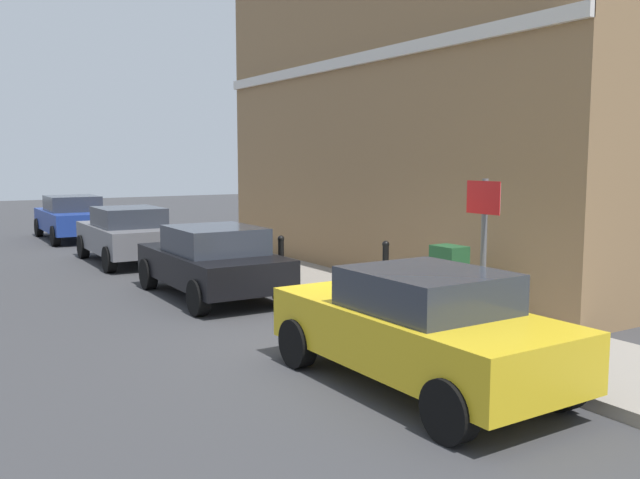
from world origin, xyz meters
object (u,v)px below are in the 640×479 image
Objects in this scene: car_blue at (73,217)px; car_grey at (127,234)px; utility_cabinet at (449,283)px; street_sign at (483,238)px; bollard_near_cabinet at (386,266)px; bollard_far_kerb at (281,259)px; car_black at (212,260)px; car_yellow at (419,327)px.

car_grey is at bearing -178.50° from car_blue.
car_blue is 3.70× the size of utility_cabinet.
street_sign is (-0.98, -1.71, 0.98)m from utility_cabinet.
street_sign is at bearing -171.22° from car_grey.
utility_cabinet is 1.84m from bollard_near_cabinet.
car_blue is (-0.08, 6.13, -0.00)m from car_grey.
bollard_near_cabinet is at bearing -55.48° from bollard_far_kerb.
car_grey is 3.79× the size of bollard_far_kerb.
car_black is 3.39m from bollard_near_cabinet.
car_grey is at bearing 2.13° from car_black.
street_sign is at bearing -73.49° from car_yellow.
car_yellow is at bearing -162.75° from street_sign.
bollard_far_kerb is (1.43, -5.78, -0.06)m from car_grey.
car_yellow is 4.77m from bollard_near_cabinet.
street_sign is (1.60, -11.14, 0.90)m from car_grey.
bollard_far_kerb is (1.30, -0.43, -0.03)m from car_black.
bollard_near_cabinet is at bearing 73.06° from street_sign.
bollard_far_kerb is at bearing -165.46° from car_grey.
bollard_far_kerb is (1.33, 5.83, -0.03)m from car_yellow.
street_sign is (1.46, -5.79, 0.93)m from car_black.
bollard_far_kerb is at bearing -172.02° from car_blue.
car_grey is (-0.13, 5.35, 0.03)m from car_black.
car_black is 6.05m from street_sign.
bollard_far_kerb is 0.45× the size of street_sign.
bollard_near_cabinet is at bearing -130.73° from car_black.
utility_cabinet is 1.11× the size of bollard_far_kerb.
street_sign is (1.68, -17.27, 0.90)m from car_blue.
bollard_near_cabinet is (2.57, 4.01, -0.03)m from car_yellow.
car_yellow is 0.93× the size of car_blue.
car_grey is 3.42× the size of utility_cabinet.
car_blue is at bearing 97.23° from bollard_far_kerb.
car_blue reaches higher than bollard_near_cabinet.
car_grey reaches higher than car_yellow.
utility_cabinet is 0.50× the size of street_sign.
street_sign is at bearing -165.13° from car_black.
bollard_near_cabinet is 0.45× the size of street_sign.
car_black reaches higher than bollard_far_kerb.
car_yellow is 1.01× the size of car_grey.
car_black is at bearing -1.01° from car_yellow.
car_yellow is 5.97m from bollard_far_kerb.
street_sign is (0.17, -5.36, 0.96)m from bollard_far_kerb.
street_sign reaches higher than car_grey.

